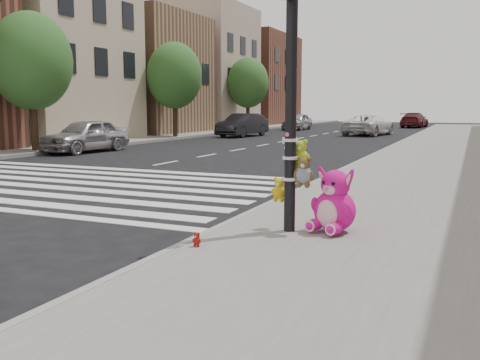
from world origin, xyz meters
The scene contains 20 objects.
ground centered at (0.00, 0.00, 0.00)m, with size 120.00×120.00×0.00m, color black.
sidewalk_near centered at (5.00, 10.00, 0.07)m, with size 7.00×80.00×0.14m, color slate.
sidewalk_far centered at (-13.50, 20.00, 0.07)m, with size 6.00×80.00×0.14m, color slate.
curb_edge centered at (1.55, 10.00, 0.07)m, with size 0.12×80.00×0.15m, color gray.
crosswalk centered at (-4.50, 5.20, 0.01)m, with size 11.00×6.00×0.01m, color silver, non-canonical shape.
bld_far_b centered at (-15.50, 17.00, 5.50)m, with size 6.00×8.00×11.00m, color beige.
bld_far_c centered at (-15.50, 26.00, 4.00)m, with size 6.00×8.00×8.00m, color #8E674B.
bld_far_d centered at (-15.50, 35.00, 5.00)m, with size 6.00×8.00×10.00m, color #BDA691.
bld_far_e centered at (-15.50, 46.00, 4.50)m, with size 6.00×10.00×9.00m, color brown.
signal_pole centered at (2.63, 1.82, 1.76)m, with size 0.69×0.50×4.00m.
tree_far_a centered at (-11.20, 11.00, 3.65)m, with size 3.20×3.20×5.44m.
tree_far_b centered at (-11.20, 22.00, 3.65)m, with size 3.20×3.20×5.44m.
tree_far_c centered at (-11.20, 33.00, 3.65)m, with size 3.20×3.20×5.44m.
pink_bunny centered at (3.19, 2.00, 0.52)m, with size 0.75×0.82×0.94m.
red_teddy centered at (1.80, 0.50, 0.23)m, with size 0.13×0.09×0.19m, color #A51610, non-canonical shape.
car_silver_far centered at (-9.80, 12.38, 0.69)m, with size 1.64×4.07×1.39m, color #ABAAAF.
car_dark_far centered at (-8.35, 25.42, 0.72)m, with size 1.52×4.36×1.44m, color black.
car_white_near centered at (-1.39, 30.08, 0.66)m, with size 2.19×4.75×1.32m, color silver.
car_maroon_near centered at (0.00, 44.35, 0.66)m, with size 1.85×4.56×1.32m, color #58191F.
car_silver_deep centered at (-8.06, 35.72, 0.67)m, with size 1.59×3.94×1.34m, color #A3A2A7.
Camera 1 is at (4.96, -5.34, 1.92)m, focal length 40.00 mm.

